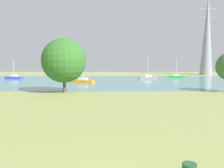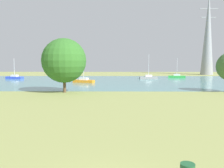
% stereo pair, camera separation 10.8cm
% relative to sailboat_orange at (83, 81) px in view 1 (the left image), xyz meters
% --- Properties ---
extents(ground_plane, '(160.00, 160.00, 0.00)m').
position_rel_sailboat_orange_xyz_m(ground_plane, '(6.46, -23.60, -0.45)').
color(ground_plane, '#8C9351').
extents(water_surface, '(140.00, 40.00, 0.02)m').
position_rel_sailboat_orange_xyz_m(water_surface, '(6.46, 4.40, -0.44)').
color(water_surface, teal).
rests_on(water_surface, ground).
extents(sailboat_orange, '(5.03, 3.00, 6.12)m').
position_rel_sailboat_orange_xyz_m(sailboat_orange, '(0.00, 0.00, 0.00)').
color(sailboat_orange, orange).
rests_on(sailboat_orange, water_surface).
extents(sailboat_gray, '(4.85, 1.69, 6.57)m').
position_rel_sailboat_orange_xyz_m(sailboat_gray, '(16.03, 11.41, 0.01)').
color(sailboat_gray, gray).
rests_on(sailboat_gray, water_surface).
extents(sailboat_blue, '(5.03, 2.72, 5.54)m').
position_rel_sailboat_orange_xyz_m(sailboat_blue, '(-20.39, 11.69, -0.01)').
color(sailboat_blue, blue).
rests_on(sailboat_blue, water_surface).
extents(sailboat_green, '(5.02, 2.59, 5.67)m').
position_rel_sailboat_orange_xyz_m(sailboat_green, '(24.93, 16.35, -0.00)').
color(sailboat_green, green).
rests_on(sailboat_green, water_surface).
extents(tree_east_near, '(6.70, 6.70, 8.18)m').
position_rel_sailboat_orange_xyz_m(tree_east_near, '(-0.74, -16.84, 4.37)').
color(tree_east_near, brown).
rests_on(tree_east_near, ground).
extents(electricity_pylon, '(6.40, 4.40, 28.96)m').
position_rel_sailboat_orange_xyz_m(electricity_pylon, '(39.92, 33.08, 14.04)').
color(electricity_pylon, gray).
rests_on(electricity_pylon, ground).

